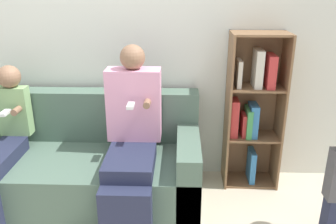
% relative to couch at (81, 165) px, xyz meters
% --- Properties ---
extents(back_wall, '(10.00, 0.06, 2.55)m').
position_rel_couch_xyz_m(back_wall, '(0.09, 0.47, 0.99)').
color(back_wall, silver).
rests_on(back_wall, ground_plane).
extents(couch, '(1.95, 0.88, 0.84)m').
position_rel_couch_xyz_m(couch, '(0.00, 0.00, 0.00)').
color(couch, '#4C6656').
rests_on(couch, ground_plane).
extents(adult_seated, '(0.43, 0.78, 1.28)m').
position_rel_couch_xyz_m(adult_seated, '(0.45, -0.11, 0.36)').
color(adult_seated, '#232842').
rests_on(adult_seated, ground_plane).
extents(child_seated, '(0.25, 0.82, 1.10)m').
position_rel_couch_xyz_m(child_seated, '(-0.55, -0.15, 0.26)').
color(child_seated, '#232842').
rests_on(child_seated, ground_plane).
extents(bookshelf, '(0.46, 0.30, 1.34)m').
position_rel_couch_xyz_m(bookshelf, '(1.44, 0.30, 0.41)').
color(bookshelf, brown).
rests_on(bookshelf, ground_plane).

